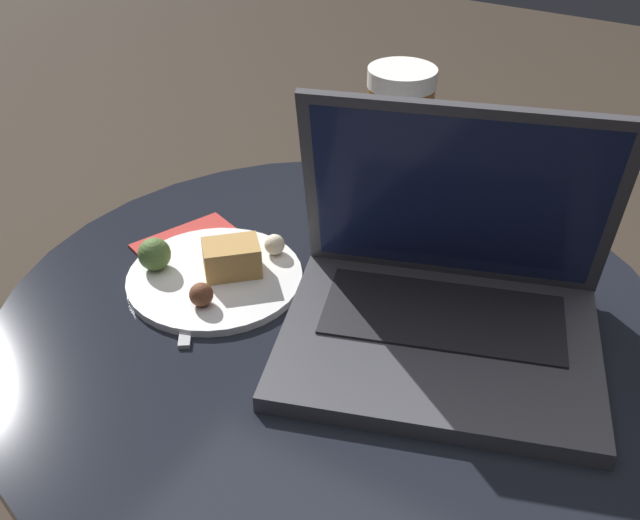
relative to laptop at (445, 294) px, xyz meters
name	(u,v)px	position (x,y,z in m)	size (l,w,h in m)	color
table	(332,406)	(-0.11, -0.03, -0.19)	(0.72, 0.72, 0.52)	#9E9EA3
napkin	(210,261)	(-0.28, -0.02, -0.05)	(0.21, 0.18, 0.00)	#B7332D
laptop	(445,294)	(0.00, 0.00, 0.00)	(0.37, 0.32, 0.24)	#47474C
beer_glass	(397,163)	(-0.12, 0.12, 0.06)	(0.07, 0.07, 0.22)	brown
snack_plate	(213,271)	(-0.26, -0.05, -0.04)	(0.20, 0.20, 0.05)	white
fork	(192,283)	(-0.27, -0.07, -0.05)	(0.12, 0.16, 0.00)	#B2B2B7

